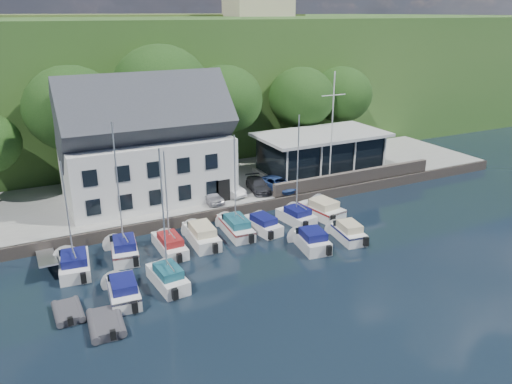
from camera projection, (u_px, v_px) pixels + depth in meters
ground at (314, 269)px, 34.56m from camera, size 180.00×180.00×0.00m
quay at (217, 187)px, 49.08m from camera, size 60.00×13.00×1.00m
quay_face at (246, 209)px, 43.62m from camera, size 60.00×0.30×1.00m
hillside at (115, 67)px, 83.89m from camera, size 160.00×75.00×16.00m
field_patch at (146, 15)px, 91.20m from camera, size 50.00×30.00×0.30m
harbor_building at (146, 150)px, 43.63m from camera, size 14.40×8.20×8.70m
club_pavilion at (321, 153)px, 51.59m from camera, size 13.20×7.20×4.10m
seawall at (355, 177)px, 48.65m from camera, size 18.00×0.50×1.20m
gangway at (47, 265)px, 35.16m from camera, size 1.20×6.00×1.40m
car_silver at (210, 195)px, 43.78m from camera, size 1.72×3.59×1.18m
car_white at (229, 188)px, 45.49m from camera, size 2.16×3.98×1.25m
car_dgrey at (258, 185)px, 46.48m from camera, size 2.26×4.20×1.16m
car_blue at (277, 183)px, 46.70m from camera, size 2.30×4.01×1.29m
flagpole at (332, 130)px, 46.77m from camera, size 2.57×0.20×10.73m
tree_1 at (75, 130)px, 44.98m from camera, size 8.40×8.40×11.48m
tree_2 at (162, 112)px, 48.99m from camera, size 9.49×9.49×12.97m
tree_3 at (225, 117)px, 52.05m from camera, size 7.87×7.87×10.75m
tree_4 at (301, 113)px, 56.07m from camera, size 7.41×7.41×10.12m
tree_5 at (341, 109)px, 59.06m from camera, size 7.20×7.20×9.85m
boat_r1_0 at (67, 212)px, 32.72m from camera, size 2.78×5.94×8.84m
boat_r1_1 at (119, 196)px, 34.66m from camera, size 2.73×5.82×9.42m
boat_r1_2 at (167, 200)px, 35.79m from camera, size 1.82×6.20×8.19m
boat_r1_3 at (201, 233)px, 38.29m from camera, size 2.28×6.71×1.55m
boat_r1_4 at (235, 181)px, 38.64m from camera, size 2.26×6.78×8.86m
boat_r1_5 at (262, 223)px, 40.38m from camera, size 2.53×5.69×1.38m
boat_r1_6 at (297, 175)px, 40.83m from camera, size 2.67×5.30×8.43m
boat_r1_7 at (322, 208)px, 43.22m from camera, size 3.17×6.04×1.56m
boat_r2_0 at (123, 288)px, 30.77m from camera, size 2.38×5.70×1.45m
boat_r2_1 at (164, 222)px, 30.99m from camera, size 2.23×5.71×8.97m
boat_r2_3 at (311, 238)px, 37.43m from camera, size 2.72×5.34×1.52m
boat_r2_4 at (348, 230)px, 38.88m from camera, size 2.45×5.32×1.46m
dinghy_0 at (68, 311)px, 29.18m from camera, size 1.72×2.81×0.65m
dinghy_1 at (106, 322)px, 28.02m from camera, size 2.18×3.41×0.77m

